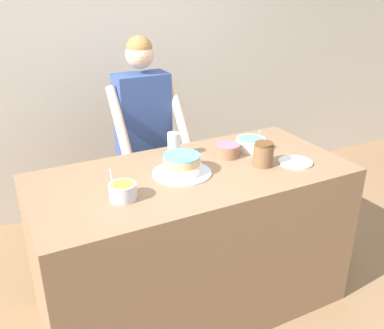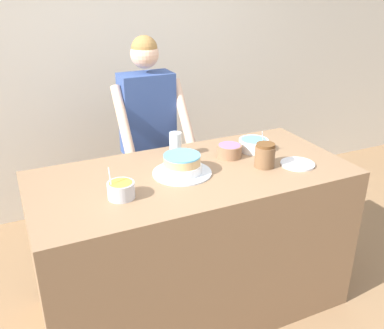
# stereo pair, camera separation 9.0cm
# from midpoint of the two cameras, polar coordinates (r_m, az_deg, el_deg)

# --- Properties ---
(wall_back) EXTENTS (10.00, 0.05, 2.60)m
(wall_back) POSITION_cam_midpoint_polar(r_m,az_deg,el_deg) (3.82, -9.76, 13.06)
(wall_back) COLOR silver
(wall_back) RESTS_ON ground_plane
(counter) EXTENTS (1.85, 0.87, 0.96)m
(counter) POSITION_cam_midpoint_polar(r_m,az_deg,el_deg) (2.70, 1.08, -10.29)
(counter) COLOR #8C6B4C
(counter) RESTS_ON ground_plane
(person_baker) EXTENTS (0.51, 0.45, 1.63)m
(person_baker) POSITION_cam_midpoint_polar(r_m,az_deg,el_deg) (3.14, -5.05, 5.06)
(person_baker) COLOR #2D2D38
(person_baker) RESTS_ON ground_plane
(cake) EXTENTS (0.34, 0.34, 0.12)m
(cake) POSITION_cam_midpoint_polar(r_m,az_deg,el_deg) (2.42, -0.28, -0.13)
(cake) COLOR silver
(cake) RESTS_ON counter
(frosting_bowl_blue) EXTENTS (0.19, 0.19, 0.15)m
(frosting_bowl_blue) POSITION_cam_midpoint_polar(r_m,az_deg,el_deg) (2.79, 9.12, 2.66)
(frosting_bowl_blue) COLOR white
(frosting_bowl_blue) RESTS_ON counter
(frosting_bowl_purple) EXTENTS (0.16, 0.16, 0.08)m
(frosting_bowl_purple) POSITION_cam_midpoint_polar(r_m,az_deg,el_deg) (2.67, 5.96, 1.89)
(frosting_bowl_purple) COLOR #936B4C
(frosting_bowl_purple) RESTS_ON counter
(frosting_bowl_orange) EXTENTS (0.14, 0.14, 0.17)m
(frosting_bowl_orange) POSITION_cam_midpoint_polar(r_m,az_deg,el_deg) (2.19, -8.28, -3.32)
(frosting_bowl_orange) COLOR silver
(frosting_bowl_orange) RESTS_ON counter
(drinking_glass) EXTENTS (0.07, 0.07, 0.16)m
(drinking_glass) POSITION_cam_midpoint_polar(r_m,az_deg,el_deg) (2.64, -1.35, 2.63)
(drinking_glass) COLOR silver
(drinking_glass) RESTS_ON counter
(ceramic_plate) EXTENTS (0.20, 0.20, 0.01)m
(ceramic_plate) POSITION_cam_midpoint_polar(r_m,az_deg,el_deg) (2.64, 14.84, 0.06)
(ceramic_plate) COLOR silver
(ceramic_plate) RESTS_ON counter
(stoneware_jar) EXTENTS (0.12, 0.12, 0.14)m
(stoneware_jar) POSITION_cam_midpoint_polar(r_m,az_deg,el_deg) (2.55, 10.69, 1.19)
(stoneware_jar) COLOR brown
(stoneware_jar) RESTS_ON counter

